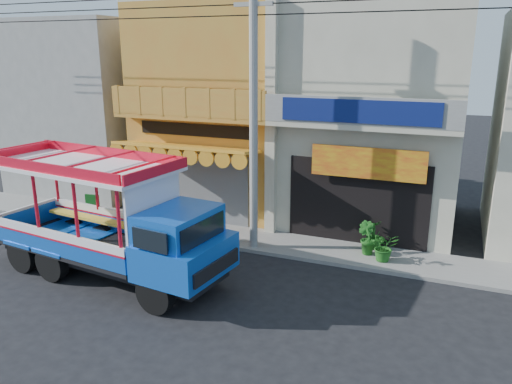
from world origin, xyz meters
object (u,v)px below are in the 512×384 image
at_px(utility_pole, 258,95).
at_px(songthaew_truck, 120,224).
at_px(potted_plant_a, 384,247).
at_px(potted_plant_b, 367,238).
at_px(potted_plant_c, 374,235).
at_px(green_sign, 93,208).

xyz_separation_m(utility_pole, songthaew_truck, (-2.69, -3.49, -3.34)).
xyz_separation_m(utility_pole, potted_plant_a, (3.97, 0.44, -4.46)).
relative_size(songthaew_truck, potted_plant_b, 7.49).
relative_size(utility_pole, potted_plant_a, 31.23).
height_order(utility_pole, songthaew_truck, utility_pole).
bearing_deg(potted_plant_c, songthaew_truck, -22.36).
height_order(songthaew_truck, potted_plant_a, songthaew_truck).
distance_m(utility_pole, potted_plant_a, 5.99).
height_order(green_sign, potted_plant_a, green_sign).
relative_size(songthaew_truck, potted_plant_a, 8.65).
relative_size(utility_pole, potted_plant_b, 27.04).
distance_m(songthaew_truck, green_sign, 5.95).
distance_m(green_sign, potted_plant_a, 10.98).
bearing_deg(green_sign, utility_pole, -3.44).
bearing_deg(songthaew_truck, potted_plant_b, 35.26).
relative_size(green_sign, potted_plant_b, 0.88).
xyz_separation_m(potted_plant_b, potted_plant_c, (0.16, 0.53, -0.05)).
relative_size(utility_pole, songthaew_truck, 3.61).
bearing_deg(green_sign, songthaew_truck, -42.17).
distance_m(songthaew_truck, potted_plant_a, 7.82).
height_order(utility_pole, green_sign, utility_pole).
bearing_deg(green_sign, potted_plant_c, 4.92).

